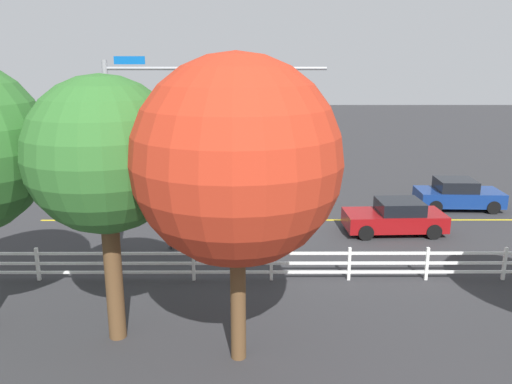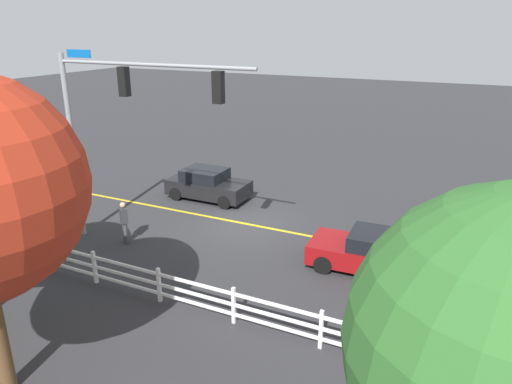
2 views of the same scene
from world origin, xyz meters
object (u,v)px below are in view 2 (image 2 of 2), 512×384
object	(u,v)px
car_0	(501,233)
car_2	(371,252)
car_1	(208,185)
pedestrian	(124,221)

from	to	relation	value
car_0	car_2	bearing A→B (deg)	-135.84
car_0	car_2	distance (m)	5.47
car_1	pedestrian	size ratio (longest dim) A/B	2.36
car_0	car_1	world-z (taller)	car_1
car_0	car_1	xyz separation A→B (m)	(12.94, -0.11, 0.02)
car_0	pedestrian	distance (m)	14.39
car_1	car_2	bearing A→B (deg)	-23.18
car_0	pedestrian	xyz separation A→B (m)	(13.25, 5.61, 0.22)
car_1	car_2	size ratio (longest dim) A/B	0.95
pedestrian	car_2	bearing A→B (deg)	-37.60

